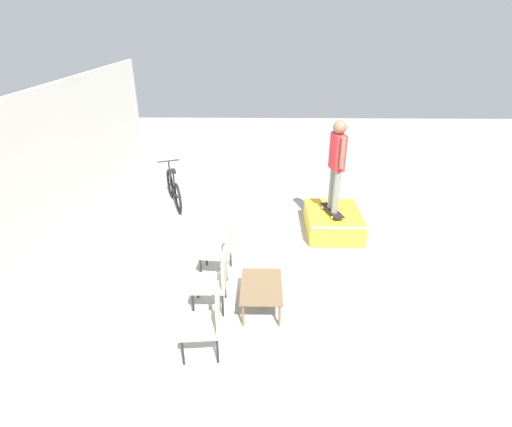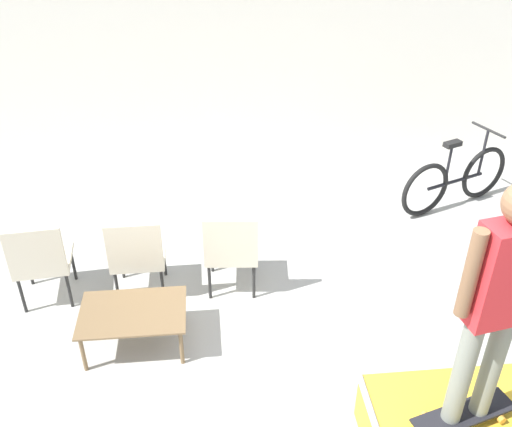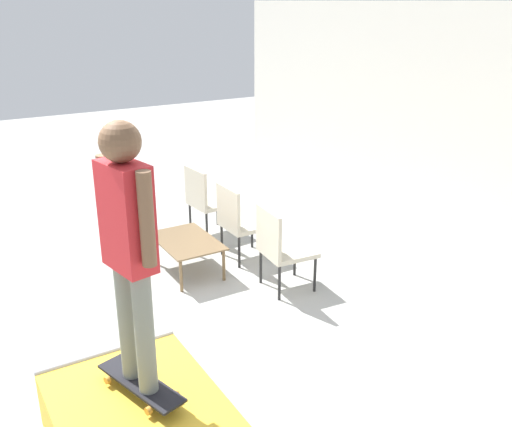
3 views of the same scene
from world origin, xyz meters
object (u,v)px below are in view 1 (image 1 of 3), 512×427
(person_skater, at_px, (337,159))
(skateboard_on_ramp, at_px, (332,210))
(patio_chair_right, at_px, (221,247))
(bicycle, at_px, (174,190))
(skate_ramp_box, at_px, (333,222))
(patio_chair_left, at_px, (207,320))
(patio_chair_center, at_px, (215,278))
(coffee_table, at_px, (261,288))

(person_skater, bearing_deg, skateboard_on_ramp, 15.73)
(patio_chair_right, bearing_deg, bicycle, -149.26)
(skateboard_on_ramp, bearing_deg, person_skater, -169.68)
(skate_ramp_box, height_order, patio_chair_right, patio_chair_right)
(patio_chair_left, height_order, bicycle, bicycle)
(skateboard_on_ramp, bearing_deg, patio_chair_center, 122.32)
(patio_chair_left, relative_size, bicycle, 0.60)
(skate_ramp_box, xyz_separation_m, person_skater, (-0.09, 0.05, 1.40))
(coffee_table, xyz_separation_m, patio_chair_right, (0.91, 0.70, 0.17))
(person_skater, distance_m, patio_chair_center, 3.38)
(patio_chair_center, bearing_deg, patio_chair_left, -0.35)
(patio_chair_right, bearing_deg, person_skater, 129.71)
(person_skater, bearing_deg, coffee_table, 138.51)
(person_skater, bearing_deg, patio_chair_right, 114.21)
(skateboard_on_ramp, xyz_separation_m, bicycle, (1.40, 3.53, -0.15))
(person_skater, xyz_separation_m, bicycle, (1.40, 3.53, -1.24))
(patio_chair_left, height_order, patio_chair_center, same)
(skateboard_on_ramp, bearing_deg, skate_ramp_box, -47.85)
(patio_chair_left, bearing_deg, skateboard_on_ramp, 142.43)
(skate_ramp_box, relative_size, patio_chair_right, 1.50)
(skate_ramp_box, relative_size, person_skater, 0.78)
(skateboard_on_ramp, relative_size, person_skater, 0.43)
(bicycle, bearing_deg, person_skater, -133.58)
(patio_chair_left, xyz_separation_m, patio_chair_center, (0.91, -0.00, 0.00))
(patio_chair_right, relative_size, bicycle, 0.60)
(patio_chair_center, distance_m, patio_chair_right, 0.91)
(person_skater, distance_m, patio_chair_left, 4.08)
(patio_chair_left, xyz_separation_m, bicycle, (4.71, 1.41, -0.15))
(coffee_table, bearing_deg, patio_chair_right, 37.29)
(patio_chair_left, bearing_deg, patio_chair_center, 175.00)
(patio_chair_center, bearing_deg, skate_ramp_box, 138.54)
(patio_chair_center, height_order, patio_chair_right, same)
(person_skater, height_order, patio_chair_left, person_skater)
(patio_chair_center, xyz_separation_m, patio_chair_right, (0.91, 0.00, 0.00))
(bicycle, bearing_deg, skateboard_on_ramp, -133.58)
(skateboard_on_ramp, height_order, bicycle, bicycle)
(patio_chair_center, relative_size, bicycle, 0.60)
(patio_chair_center, bearing_deg, coffee_table, 89.63)
(coffee_table, distance_m, patio_chair_left, 1.16)
(skateboard_on_ramp, height_order, patio_chair_right, patio_chair_right)
(skate_ramp_box, distance_m, person_skater, 1.40)
(coffee_table, bearing_deg, patio_chair_center, 89.96)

